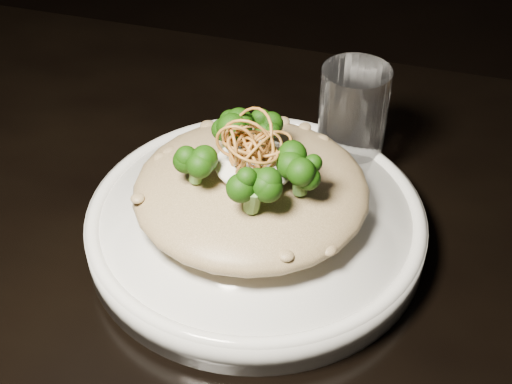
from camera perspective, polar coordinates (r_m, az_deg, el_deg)
table at (r=0.67m, az=3.22°, el=-12.45°), size 1.10×0.80×0.75m
plate at (r=0.64m, az=0.00°, el=-2.69°), size 0.30×0.30×0.03m
risotto at (r=0.62m, az=-0.39°, el=0.24°), size 0.21×0.21×0.05m
broccoli at (r=0.58m, az=-0.10°, el=3.25°), size 0.13×0.13×0.05m
cheese at (r=0.60m, az=-0.01°, el=2.28°), size 0.07×0.07×0.02m
shallots at (r=0.58m, az=-0.36°, el=4.50°), size 0.06×0.06×0.04m
drinking_glass at (r=0.70m, az=7.68°, el=5.56°), size 0.08×0.08×0.12m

